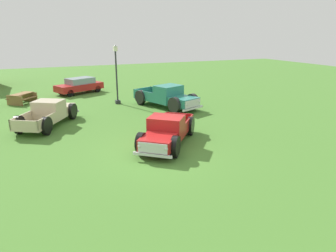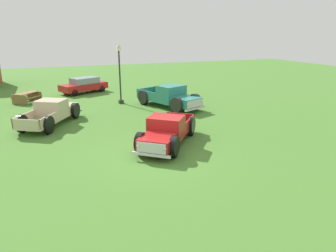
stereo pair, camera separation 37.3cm
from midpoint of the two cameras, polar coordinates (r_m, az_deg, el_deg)
ground_plane at (r=14.00m, az=-2.48°, el=-4.93°), size 80.00×80.00×0.00m
pickup_truck_foreground at (r=14.52m, az=-1.11°, el=-1.16°), size 4.30×4.74×1.46m
pickup_truck_behind_left at (r=19.39m, az=-21.78°, el=2.29°), size 3.90×4.94×1.46m
pickup_truck_behind_right at (r=22.00m, az=-0.28°, el=5.40°), size 3.69×5.69×1.64m
sedan_distant_a at (r=28.69m, az=-16.63°, el=7.34°), size 4.47×3.31×1.38m
lamp_post_near at (r=23.52m, az=-10.11°, el=9.64°), size 0.36×0.36×4.38m
picnic_table at (r=26.16m, az=-26.08°, el=4.90°), size 2.29×2.33×0.78m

